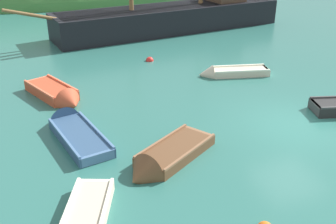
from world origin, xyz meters
TOP-DOWN VIEW (x-y plane):
  - ground_plane at (0.00, 0.00)m, footprint 120.00×120.00m
  - sailing_ship at (0.91, 14.94)m, footprint 18.57×5.45m
  - rowboat_center at (0.27, 5.50)m, footprint 3.49×1.62m
  - rowboat_far at (-5.36, -0.77)m, footprint 3.50×2.82m
  - rowboat_outer_left at (-7.85, 5.48)m, footprint 2.32×3.50m
  - rowboat_outer_right at (-7.66, 2.10)m, footprint 1.90×4.01m
  - buoy_red at (-2.67, 9.01)m, footprint 0.42×0.42m

SIDE VIEW (x-z plane):
  - ground_plane at x=0.00m, z-range 0.00..0.00m
  - buoy_red at x=-2.67m, z-range -0.21..0.21m
  - rowboat_center at x=0.27m, z-range -0.33..0.53m
  - rowboat_far at x=-5.36m, z-range -0.47..0.68m
  - rowboat_outer_right at x=-7.66m, z-range -0.46..0.67m
  - rowboat_outer_left at x=-7.85m, z-range -0.41..0.70m
  - sailing_ship at x=0.91m, z-range -5.65..6.87m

